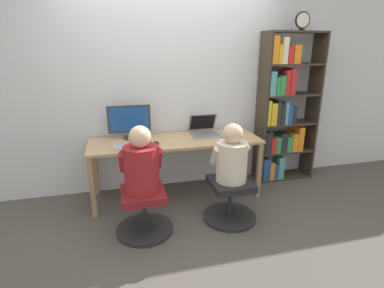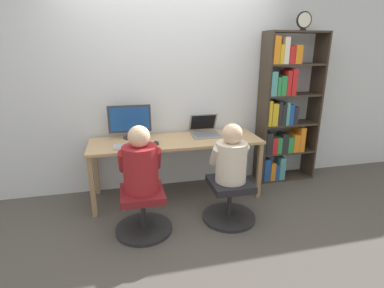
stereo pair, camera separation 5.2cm
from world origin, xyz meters
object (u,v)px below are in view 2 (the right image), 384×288
Objects in this scene: desk_clock at (304,20)px; bookshelf at (284,113)px; office_chair_left at (143,211)px; keyboard at (132,146)px; person_at_monitor at (140,164)px; office_chair_right at (229,200)px; laptop at (206,131)px; desktop_monitor at (130,121)px; person_at_laptop at (231,157)px.

bookshelf is at bearing 150.31° from desk_clock.
bookshelf is (1.91, 0.83, 0.70)m from office_chair_left.
person_at_monitor is at bearing -84.43° from keyboard.
office_chair_left is at bearing -90.00° from person_at_monitor.
keyboard is at bearing 152.30° from office_chair_right.
office_chair_right is 2.27m from desk_clock.
laptop is 0.58× the size of person_at_monitor.
desktop_monitor is 1.45m from office_chair_right.
office_chair_right is (0.90, 0.01, 0.00)m from office_chair_left.
desktop_monitor is 2.36m from desk_clock.
person_at_laptop is (0.95, -0.83, -0.22)m from desktop_monitor.
office_chair_right is at bearing -90.00° from person_at_laptop.
desktop_monitor reaches higher than laptop.
desk_clock reaches higher than bookshelf.
desktop_monitor reaches higher than person_at_monitor.
office_chair_right is 0.88× the size of person_at_monitor.
keyboard is at bearing 152.49° from person_at_laptop.
desk_clock is (0.11, -0.06, 1.12)m from bookshelf.
laptop is 0.66× the size of office_chair_right.
keyboard is 0.65× the size of person_at_laptop.
person_at_laptop is (0.95, -0.49, -0.03)m from keyboard.
person_at_laptop is at bearing -141.42° from bookshelf.
bookshelf is at bearing 23.37° from office_chair_left.
office_chair_left is (0.05, -0.51, -0.51)m from keyboard.
bookshelf is at bearing -0.62° from desktop_monitor.
bookshelf reaches higher than office_chair_right.
desktop_monitor reaches higher than office_chair_right.
bookshelf is (1.96, 0.32, 0.19)m from keyboard.
laptop is 0.19× the size of bookshelf.
office_chair_left is at bearing -178.90° from person_at_laptop.
desktop_monitor is 0.88× the size of office_chair_left.
keyboard is (0.00, -0.34, -0.19)m from desktop_monitor.
laptop is at bearing -3.89° from desktop_monitor.
laptop is 0.94m from keyboard.
person_at_monitor is at bearing 90.00° from office_chair_left.
office_chair_left is at bearing -137.18° from laptop.
office_chair_left is 0.94× the size of person_at_laptop.
office_chair_left is at bearing -156.63° from bookshelf.
laptop is at bearing -177.84° from bookshelf.
keyboard is at bearing 95.57° from person_at_monitor.
person_at_monitor reaches higher than laptop.
desktop_monitor is 0.87m from person_at_monitor.
desktop_monitor is 0.88× the size of office_chair_right.
desk_clock is (1.13, 0.75, 1.82)m from office_chair_right.
keyboard is 0.70× the size of office_chair_right.
bookshelf is at bearing 23.26° from person_at_monitor.
desktop_monitor reaches higher than person_at_laptop.
desk_clock reaches higher than keyboard.
desk_clock is (2.02, 0.76, 1.33)m from person_at_monitor.
laptop is at bearing 42.66° from person_at_monitor.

